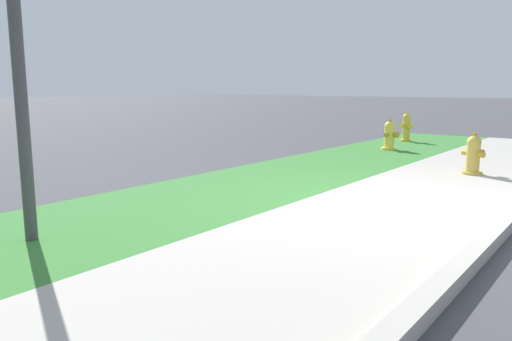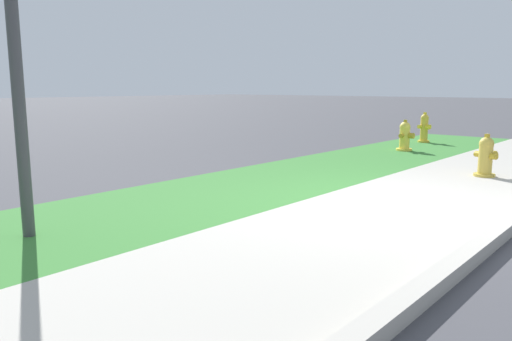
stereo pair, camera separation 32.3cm
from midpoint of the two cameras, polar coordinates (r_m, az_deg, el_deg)
name	(u,v)px [view 1 (the left image)]	position (r m, az deg, el deg)	size (l,w,h in m)	color
ground_plane	(402,206)	(5.99, 14.88, -3.96)	(120.00, 120.00, 0.00)	#424247
sidewalk_pavement	(402,206)	(5.99, 14.88, -3.92)	(18.00, 2.15, 0.01)	#ADA89E
grass_verge	(252,184)	(7.10, -1.80, -1.50)	(18.00, 2.27, 0.01)	#387A33
street_curb	(512,217)	(5.65, 25.80, -4.78)	(18.00, 0.16, 0.12)	#ADA89E
fire_hydrant_far_end	(473,155)	(8.44, 22.60, 1.64)	(0.37, 0.39, 0.66)	gold
fire_hydrant_across_street	(406,127)	(13.08, 16.15, 4.77)	(0.36, 0.34, 0.74)	gold
fire_hydrant_near_corner	(390,135)	(11.25, 14.23, 3.91)	(0.40, 0.38, 0.67)	yellow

